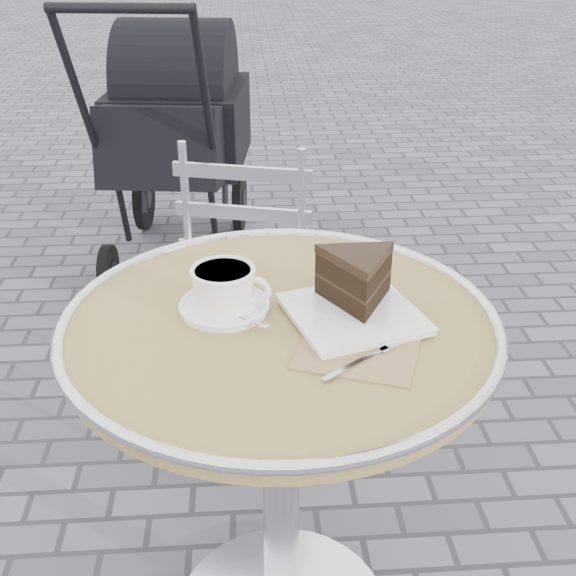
{
  "coord_description": "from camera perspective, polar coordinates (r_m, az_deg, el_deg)",
  "views": [
    {
      "loc": [
        -0.06,
        -1.01,
        1.33
      ],
      "look_at": [
        0.01,
        0.02,
        0.78
      ],
      "focal_mm": 45.0,
      "sensor_mm": 36.0,
      "label": 1
    }
  ],
  "objects": [
    {
      "name": "cafe_table",
      "position": [
        1.27,
        -0.6,
        -8.9
      ],
      "size": [
        0.72,
        0.72,
        0.74
      ],
      "color": "silver",
      "rests_on": "ground"
    },
    {
      "name": "cappuccino_set",
      "position": [
        1.19,
        -5.02,
        -0.32
      ],
      "size": [
        0.15,
        0.16,
        0.07
      ],
      "rotation": [
        0.0,
        0.0,
        -0.26
      ],
      "color": "white",
      "rests_on": "cafe_table"
    },
    {
      "name": "cake_plate_set",
      "position": [
        1.18,
        5.46,
        0.14
      ],
      "size": [
        0.24,
        0.33,
        0.11
      ],
      "rotation": [
        0.0,
        0.0,
        0.29
      ],
      "color": "#997454",
      "rests_on": "cafe_table"
    },
    {
      "name": "bistro_chair",
      "position": [
        1.87,
        -3.99,
        1.6
      ],
      "size": [
        0.44,
        0.44,
        0.8
      ],
      "rotation": [
        0.0,
        0.0,
        -0.27
      ],
      "color": "silver",
      "rests_on": "ground"
    },
    {
      "name": "baby_stroller",
      "position": [
        2.99,
        -8.84,
        11.4
      ],
      "size": [
        0.59,
        1.08,
        1.08
      ],
      "rotation": [
        0.0,
        0.0,
        -0.12
      ],
      "color": "black",
      "rests_on": "ground"
    }
  ]
}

